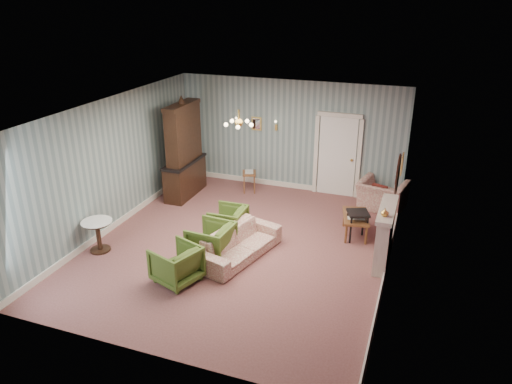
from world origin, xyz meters
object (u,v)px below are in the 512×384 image
at_px(sofa_chintz, 239,239).
at_px(dresser, 183,148).
at_px(olive_chair_a, 176,262).
at_px(olive_chair_b, 211,240).
at_px(wingback_chair, 383,190).
at_px(fireplace, 385,235).
at_px(pedestal_table, 99,236).
at_px(side_table_black, 357,226).
at_px(olive_chair_c, 228,220).
at_px(coffee_table, 355,225).

xyz_separation_m(sofa_chintz, dresser, (-2.51, 2.50, 0.89)).
distance_m(olive_chair_a, olive_chair_b, 1.01).
relative_size(wingback_chair, fireplace, 0.78).
bearing_deg(pedestal_table, side_table_black, 25.14).
relative_size(olive_chair_c, side_table_black, 1.14).
xyz_separation_m(sofa_chintz, side_table_black, (2.09, 1.53, -0.06)).
xyz_separation_m(wingback_chair, side_table_black, (-0.32, -1.82, -0.15)).
height_order(olive_chair_c, wingback_chair, wingback_chair).
height_order(sofa_chintz, side_table_black, sofa_chintz).
xyz_separation_m(olive_chair_a, olive_chair_c, (0.18, 1.97, -0.02)).
height_order(olive_chair_b, fireplace, fireplace).
height_order(fireplace, side_table_black, fireplace).
bearing_deg(olive_chair_b, sofa_chintz, 118.32).
relative_size(olive_chair_c, sofa_chintz, 0.37).
xyz_separation_m(dresser, fireplace, (5.23, -1.69, -0.70)).
relative_size(wingback_chair, side_table_black, 1.68).
distance_m(sofa_chintz, dresser, 3.65).
bearing_deg(wingback_chair, sofa_chintz, 65.99).
xyz_separation_m(coffee_table, side_table_black, (0.07, -0.19, 0.08)).
xyz_separation_m(olive_chair_a, dresser, (-1.76, 3.71, 0.89)).
xyz_separation_m(coffee_table, pedestal_table, (-4.81, -2.48, 0.10)).
bearing_deg(olive_chair_c, olive_chair_a, -6.22).
height_order(olive_chair_b, coffee_table, olive_chair_b).
xyz_separation_m(olive_chair_c, pedestal_table, (-2.22, -1.52, -0.03)).
distance_m(olive_chair_a, fireplace, 4.02).
bearing_deg(coffee_table, pedestal_table, -152.70).
bearing_deg(sofa_chintz, olive_chair_a, 163.06).
bearing_deg(olive_chair_c, pedestal_table, -56.59).
bearing_deg(wingback_chair, pedestal_table, 50.01).
distance_m(olive_chair_a, sofa_chintz, 1.42).
bearing_deg(coffee_table, olive_chair_c, -159.61).
bearing_deg(sofa_chintz, fireplace, -58.61).
xyz_separation_m(side_table_black, pedestal_table, (-4.88, -2.29, 0.02)).
bearing_deg(olive_chair_b, olive_chair_a, -10.21).
xyz_separation_m(olive_chair_a, pedestal_table, (-2.04, 0.45, -0.05)).
distance_m(coffee_table, side_table_black, 0.22).
bearing_deg(sofa_chintz, wingback_chair, -20.85).
bearing_deg(wingback_chair, olive_chair_b, 62.56).
height_order(olive_chair_b, olive_chair_c, olive_chair_b).
distance_m(olive_chair_b, fireplace, 3.40).
distance_m(dresser, coffee_table, 4.71).
relative_size(dresser, side_table_black, 3.96).
relative_size(sofa_chintz, side_table_black, 3.07).
relative_size(olive_chair_a, wingback_chair, 0.71).
xyz_separation_m(olive_chair_a, fireplace, (3.47, 2.02, 0.19)).
bearing_deg(pedestal_table, dresser, 85.07).
relative_size(dresser, fireplace, 1.83).
distance_m(wingback_chair, side_table_black, 1.85).
relative_size(fireplace, pedestal_table, 2.07).
bearing_deg(sofa_chintz, dresser, 59.89).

